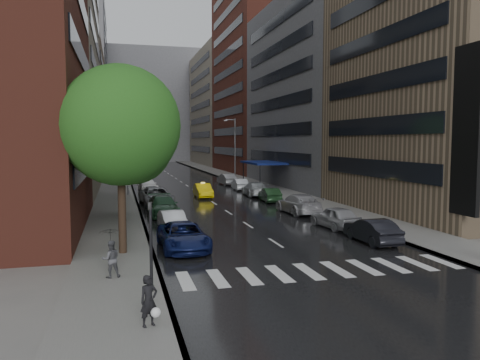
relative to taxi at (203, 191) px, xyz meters
name	(u,v)px	position (x,y,z in m)	size (l,w,h in m)	color
ground	(302,260)	(0.24, -26.59, -0.73)	(220.00, 220.00, 0.00)	gray
road	(178,180)	(0.24, 23.41, -0.72)	(14.00, 140.00, 0.01)	black
sidewalk_left	(117,180)	(-8.76, 23.41, -0.65)	(4.00, 140.00, 0.15)	gray
sidewalk_right	(235,178)	(9.24, 23.41, -0.65)	(4.00, 140.00, 0.15)	gray
crosswalk	(323,270)	(0.44, -28.59, -0.72)	(13.15, 2.80, 0.01)	silver
buildings_left	(76,78)	(-14.76, 32.19, 15.26)	(8.00, 108.00, 38.00)	maroon
buildings_right	(259,88)	(15.24, 30.11, 14.30)	(8.05, 109.10, 36.00)	#937A5B
building_far	(148,106)	(0.24, 91.41, 15.27)	(40.00, 14.00, 32.00)	slate
tree_near	(120,126)	(-8.36, -23.39, 5.94)	(6.11, 6.11, 9.74)	#382619
tree_mid	(120,135)	(-8.36, -11.33, 5.59)	(5.79, 5.79, 9.23)	#382619
tree_far	(119,136)	(-8.36, 4.57, 5.67)	(5.86, 5.86, 9.34)	#382619
taxi	(203,191)	(0.00, 0.00, 0.00)	(1.54, 4.43, 1.46)	yellow
parked_cars_left	(160,203)	(-5.16, -8.68, 0.02)	(3.11, 36.28, 1.60)	#0F184A
parked_cars_right	(274,196)	(5.64, -6.45, 0.02)	(2.49, 41.89, 1.60)	black
ped_bag_walker	(149,302)	(-7.66, -33.50, 0.20)	(0.71, 0.60, 1.61)	black
ped_black_umbrella	(111,248)	(-8.89, -27.80, 0.67)	(0.96, 0.98, 2.09)	#4A4A4F
traffic_light	(151,238)	(-7.36, -30.07, 1.50)	(0.18, 0.15, 3.45)	black
street_lamp_left	(128,150)	(-7.48, 3.41, 4.16)	(1.74, 0.22, 9.00)	gray
street_lamp_right	(234,148)	(7.96, 18.41, 4.16)	(1.74, 0.22, 9.00)	gray
awning	(263,163)	(9.22, 8.41, 2.40)	(4.00, 8.00, 3.12)	navy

